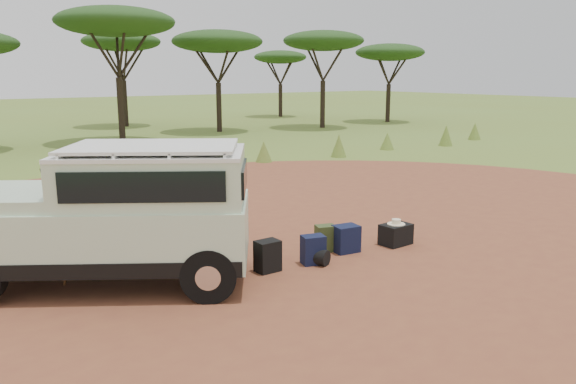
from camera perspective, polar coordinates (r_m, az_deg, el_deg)
ground at (r=9.42m, az=-2.30°, el=-7.21°), size 140.00×140.00×0.00m
dirt_clearing at (r=9.42m, az=-2.30°, el=-7.19°), size 23.00×23.00×0.01m
grass_fringe at (r=17.07m, az=-18.36°, el=2.27°), size 36.60×1.60×0.90m
acacia_treeline at (r=27.87m, az=-24.98°, el=14.52°), size 46.70×13.20×6.26m
safari_vehicle at (r=8.61m, az=-17.16°, el=-2.58°), size 4.48×3.75×2.09m
walking_staff at (r=8.77m, az=-21.38°, el=-4.94°), size 0.19×0.34×1.34m
backpack_black at (r=8.95m, az=-2.08°, el=-6.54°), size 0.38×0.28×0.51m
backpack_navy at (r=9.30m, az=2.56°, el=-5.90°), size 0.43×0.36×0.49m
backpack_olive at (r=9.97m, az=3.82°, el=-4.72°), size 0.40×0.34×0.47m
duffel_navy at (r=9.95m, az=5.92°, el=-4.76°), size 0.47×0.38×0.48m
hard_case at (r=10.52m, az=10.89°, el=-4.26°), size 0.56×0.41×0.39m
stuff_sack at (r=9.29m, az=3.24°, el=-6.63°), size 0.36×0.36×0.27m
safari_hat at (r=10.46m, az=10.94°, el=-3.05°), size 0.33×0.33×0.10m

